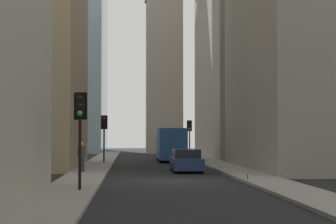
# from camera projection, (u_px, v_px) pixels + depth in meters

# --- Properties ---
(ground_plane) EXTENTS (135.00, 135.00, 0.00)m
(ground_plane) POSITION_uv_depth(u_px,v_px,m) (171.00, 181.00, 27.91)
(ground_plane) COLOR black
(sidewalk_right) EXTENTS (90.00, 2.20, 0.14)m
(sidewalk_right) POSITION_uv_depth(u_px,v_px,m) (81.00, 180.00, 27.61)
(sidewalk_right) COLOR gray
(sidewalk_right) RESTS_ON ground_plane
(sidewalk_left) EXTENTS (90.00, 2.20, 0.14)m
(sidewalk_left) POSITION_uv_depth(u_px,v_px,m) (260.00, 179.00, 28.21)
(sidewalk_left) COLOR gray
(sidewalk_left) RESTS_ON ground_plane
(building_left_midfar) EXTENTS (16.27, 10.50, 18.03)m
(building_left_midfar) POSITION_uv_depth(u_px,v_px,m) (318.00, 35.00, 37.71)
(building_left_midfar) COLOR gray
(building_left_midfar) RESTS_ON ground_plane
(building_left_far) EXTENTS (19.13, 10.50, 21.90)m
(building_left_far) POSITION_uv_depth(u_px,v_px,m) (253.00, 51.00, 57.98)
(building_left_far) COLOR #A8A091
(building_left_far) RESTS_ON ground_plane
(building_right_midfar) EXTENTS (13.30, 10.50, 20.89)m
(building_right_midfar) POSITION_uv_depth(u_px,v_px,m) (10.00, 19.00, 39.28)
(building_right_midfar) COLOR #9E8966
(building_right_midfar) RESTS_ON ground_plane
(church_spire) EXTENTS (4.84, 4.84, 30.28)m
(church_spire) POSITION_uv_depth(u_px,v_px,m) (164.00, 26.00, 69.31)
(church_spire) COLOR #A8A091
(church_spire) RESTS_ON ground_plane
(delivery_truck) EXTENTS (6.46, 2.25, 2.84)m
(delivery_truck) POSITION_uv_depth(u_px,v_px,m) (171.00, 145.00, 47.75)
(delivery_truck) COLOR #285699
(delivery_truck) RESTS_ON ground_plane
(sedan_navy) EXTENTS (4.30, 1.78, 1.42)m
(sedan_navy) POSITION_uv_depth(u_px,v_px,m) (186.00, 161.00, 34.56)
(sedan_navy) COLOR navy
(sedan_navy) RESTS_ON ground_plane
(traffic_light_foreground) EXTENTS (0.43, 0.52, 3.86)m
(traffic_light_foreground) POSITION_uv_depth(u_px,v_px,m) (80.00, 118.00, 22.08)
(traffic_light_foreground) COLOR black
(traffic_light_foreground) RESTS_ON sidewalk_right
(traffic_light_midblock) EXTENTS (0.43, 0.52, 3.70)m
(traffic_light_midblock) POSITION_uv_depth(u_px,v_px,m) (104.00, 128.00, 43.98)
(traffic_light_midblock) COLOR black
(traffic_light_midblock) RESTS_ON sidewalk_right
(traffic_light_far_junction) EXTENTS (0.43, 0.52, 3.63)m
(traffic_light_far_junction) POSITION_uv_depth(u_px,v_px,m) (190.00, 130.00, 56.88)
(traffic_light_far_junction) COLOR black
(traffic_light_far_junction) RESTS_ON sidewalk_left
(pedestrian) EXTENTS (0.26, 0.44, 1.75)m
(pedestrian) POSITION_uv_depth(u_px,v_px,m) (81.00, 155.00, 32.46)
(pedestrian) COLOR #33333D
(pedestrian) RESTS_ON sidewalk_right
(discarded_bottle) EXTENTS (0.07, 0.07, 0.27)m
(discarded_bottle) POSITION_uv_depth(u_px,v_px,m) (248.00, 177.00, 27.07)
(discarded_bottle) COLOR #236033
(discarded_bottle) RESTS_ON sidewalk_left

